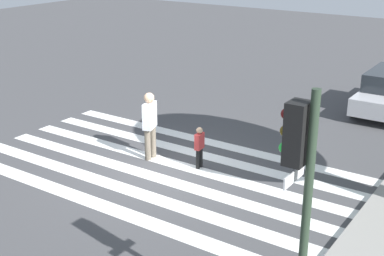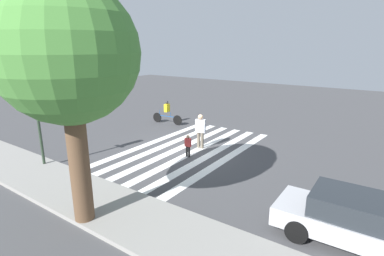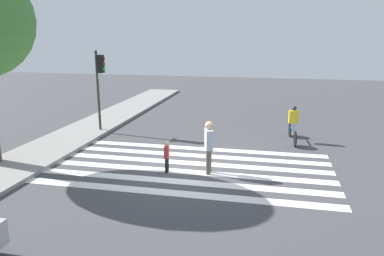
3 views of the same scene
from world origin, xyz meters
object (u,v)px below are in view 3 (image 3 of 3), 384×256
object	(u,v)px
cyclist_mid_street	(293,123)
pedestrian_child_with_backpack	(167,155)
traffic_light	(100,76)
pedestrian_adult_tall_backpack	(209,144)

from	to	relation	value
cyclist_mid_street	pedestrian_child_with_backpack	bearing A→B (deg)	132.70
traffic_light	cyclist_mid_street	world-z (taller)	traffic_light
traffic_light	cyclist_mid_street	bearing A→B (deg)	-88.02
traffic_light	pedestrian_adult_tall_backpack	size ratio (longest dim) A/B	2.15
pedestrian_child_with_backpack	cyclist_mid_street	bearing A→B (deg)	132.06
pedestrian_adult_tall_backpack	pedestrian_child_with_backpack	xyz separation A→B (m)	(-0.21, 1.44, -0.41)
traffic_light	cyclist_mid_street	xyz separation A→B (m)	(0.31, -9.04, -1.91)
pedestrian_child_with_backpack	cyclist_mid_street	world-z (taller)	cyclist_mid_street
cyclist_mid_street	pedestrian_adult_tall_backpack	bearing A→B (deg)	142.22
pedestrian_adult_tall_backpack	cyclist_mid_street	bearing A→B (deg)	-50.23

